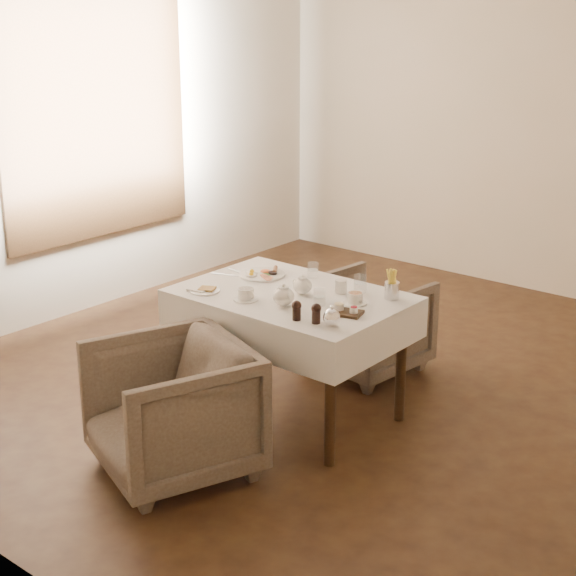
{
  "coord_description": "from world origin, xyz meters",
  "views": [
    {
      "loc": [
        3.18,
        -4.27,
        2.38
      ],
      "look_at": [
        0.22,
        -0.68,
        0.82
      ],
      "focal_mm": 55.0,
      "sensor_mm": 36.0,
      "label": 1
    }
  ],
  "objects_px": {
    "table": "(291,313)",
    "teapot_centre": "(303,284)",
    "breakfast_plate": "(263,274)",
    "armchair_near": "(172,410)",
    "armchair_far": "(366,324)"
  },
  "relations": [
    {
      "from": "armchair_far",
      "to": "table",
      "type": "bearing_deg",
      "value": 98.86
    },
    {
      "from": "armchair_near",
      "to": "breakfast_plate",
      "type": "relative_size",
      "value": 2.74
    },
    {
      "from": "teapot_centre",
      "to": "armchair_near",
      "type": "bearing_deg",
      "value": -92.35
    },
    {
      "from": "armchair_near",
      "to": "breakfast_plate",
      "type": "bearing_deg",
      "value": 126.59
    },
    {
      "from": "armchair_near",
      "to": "armchair_far",
      "type": "distance_m",
      "value": 1.73
    },
    {
      "from": "armchair_near",
      "to": "breakfast_plate",
      "type": "xyz_separation_m",
      "value": [
        -0.3,
        1.06,
        0.41
      ]
    },
    {
      "from": "armchair_far",
      "to": "breakfast_plate",
      "type": "distance_m",
      "value": 0.86
    },
    {
      "from": "armchair_near",
      "to": "teapot_centre",
      "type": "height_order",
      "value": "teapot_centre"
    },
    {
      "from": "armchair_far",
      "to": "breakfast_plate",
      "type": "xyz_separation_m",
      "value": [
        -0.31,
        -0.67,
        0.45
      ]
    },
    {
      "from": "table",
      "to": "breakfast_plate",
      "type": "relative_size",
      "value": 4.55
    },
    {
      "from": "breakfast_plate",
      "to": "teapot_centre",
      "type": "distance_m",
      "value": 0.43
    },
    {
      "from": "armchair_far",
      "to": "teapot_centre",
      "type": "xyz_separation_m",
      "value": [
        0.09,
        -0.79,
        0.5
      ]
    },
    {
      "from": "breakfast_plate",
      "to": "armchair_far",
      "type": "bearing_deg",
      "value": 55.3
    },
    {
      "from": "table",
      "to": "teapot_centre",
      "type": "distance_m",
      "value": 0.19
    },
    {
      "from": "armchair_far",
      "to": "breakfast_plate",
      "type": "bearing_deg",
      "value": 71.08
    }
  ]
}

